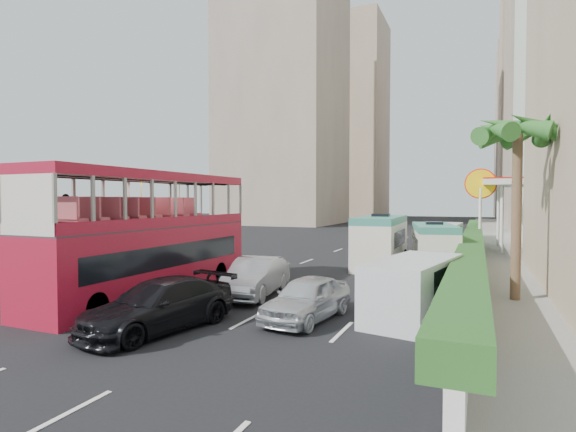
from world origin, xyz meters
The scene contains 20 objects.
ground_plane centered at (0.00, 0.00, 0.00)m, with size 200.00×200.00×0.00m, color black.
double_decker_bus centered at (-6.00, 0.00, 2.53)m, with size 2.50×11.00×5.06m, color #A9132B.
car_silver_lane_a centered at (-1.90, 1.51, 0.00)m, with size 1.64×4.71×1.55m, color silver.
car_silver_lane_b centered at (1.36, -1.12, 0.00)m, with size 1.68×4.17×1.42m, color silver.
car_black centered at (-2.34, -3.97, 0.00)m, with size 2.11×5.18×1.50m, color black.
van_asset centered at (0.71, 15.76, 0.00)m, with size 2.43×5.26×1.46m, color silver.
minibus_near centered at (1.20, 11.65, 1.48)m, with size 2.23×6.68×2.96m, color silver.
minibus_far centered at (4.29, 10.62, 1.31)m, with size 1.96×5.89×2.61m, color silver.
panel_van_near centered at (4.55, 0.46, 0.99)m, with size 1.97×4.93×1.97m, color silver.
panel_van_far centered at (4.15, 19.05, 1.12)m, with size 2.24×5.61×2.24m, color silver.
sidewalk centered at (9.00, 25.00, 0.09)m, with size 6.00×120.00×0.18m, color #99968C.
kerb_wall centered at (6.20, 14.00, 0.68)m, with size 0.30×44.00×1.00m, color silver.
hedge centered at (6.20, 14.00, 1.53)m, with size 1.10×44.00×0.70m, color #2D6626.
palm_tree centered at (7.80, 4.00, 3.38)m, with size 0.36×0.36×6.40m, color brown.
shell_station centered at (10.00, 23.00, 2.75)m, with size 6.50×8.00×5.50m, color silver.
tower_mid centered at (18.00, 58.00, 25.00)m, with size 16.00×16.00×50.00m, color tan.
tower_far_a centered at (17.00, 82.00, 22.00)m, with size 14.00×14.00×44.00m, color tan.
tower_far_b centered at (17.00, 104.00, 20.00)m, with size 14.00×14.00×40.00m, color tan.
tower_left_a centered at (-24.00, 55.00, 26.00)m, with size 18.00×18.00×52.00m, color tan.
tower_left_b centered at (-22.00, 90.00, 23.00)m, with size 16.00×16.00×46.00m, color tan.
Camera 1 is at (6.49, -14.79, 3.91)m, focal length 28.00 mm.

